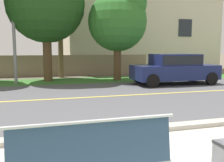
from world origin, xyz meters
name	(u,v)px	position (x,y,z in m)	size (l,w,h in m)	color
ground_plane	(89,91)	(0.00, 8.00, 0.00)	(140.00, 140.00, 0.00)	#665B4C
curb_edge	(137,130)	(0.00, 2.35, 0.06)	(44.00, 0.30, 0.11)	#ADA89E
street_asphalt	(96,97)	(0.00, 6.50, 0.00)	(52.00, 8.00, 0.01)	#515156
road_centre_line	(96,97)	(0.00, 6.50, 0.01)	(48.00, 0.14, 0.01)	#E0CC4C
far_verge_grass	(77,80)	(0.00, 11.68, 0.01)	(48.00, 2.80, 0.02)	#38702D
car_navy_far	(175,67)	(4.62, 8.90, 0.85)	(4.30, 1.86, 1.54)	navy
shade_tree_centre	(120,17)	(2.38, 11.18, 3.56)	(3.32, 3.32, 5.48)	brown
garden_wall	(55,66)	(-1.07, 14.60, 0.70)	(13.00, 0.36, 1.40)	gray
house_across_street	(136,30)	(5.98, 17.80, 3.44)	(13.02, 6.91, 6.79)	beige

